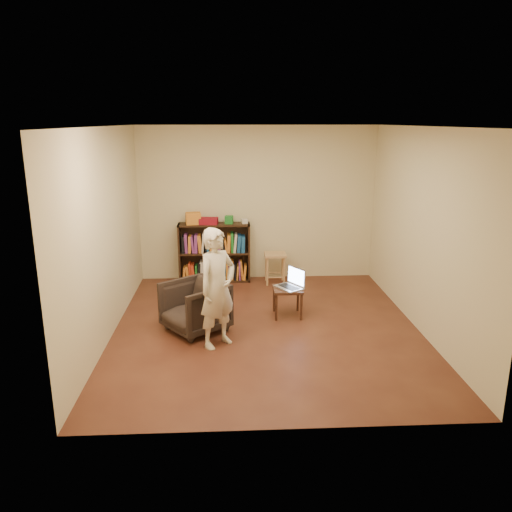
{
  "coord_description": "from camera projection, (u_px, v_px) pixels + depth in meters",
  "views": [
    {
      "loc": [
        -0.46,
        -6.13,
        2.67
      ],
      "look_at": [
        -0.12,
        0.35,
        0.9
      ],
      "focal_mm": 35.0,
      "sensor_mm": 36.0,
      "label": 1
    }
  ],
  "objects": [
    {
      "name": "laptop",
      "position": [
        292.0,
        283.0,
        6.96
      ],
      "size": [
        0.44,
        0.46,
        0.28
      ],
      "rotation": [
        0.0,
        0.0,
        -1.0
      ],
      "color": "silver",
      "rests_on": "side_table"
    },
    {
      "name": "box_green",
      "position": [
        229.0,
        220.0,
        8.33
      ],
      "size": [
        0.15,
        0.15,
        0.13
      ],
      "primitive_type": "cube",
      "rotation": [
        0.0,
        0.0,
        -0.13
      ],
      "color": "#20782A",
      "rests_on": "bookshelf"
    },
    {
      "name": "box_white",
      "position": [
        245.0,
        221.0,
        8.35
      ],
      "size": [
        0.11,
        0.11,
        0.08
      ],
      "primitive_type": "cube",
      "rotation": [
        0.0,
        0.0,
        0.16
      ],
      "color": "beige",
      "rests_on": "bookshelf"
    },
    {
      "name": "side_table",
      "position": [
        288.0,
        293.0,
        6.97
      ],
      "size": [
        0.4,
        0.4,
        0.41
      ],
      "color": "black",
      "rests_on": "floor"
    },
    {
      "name": "stool",
      "position": [
        275.0,
        259.0,
        8.36
      ],
      "size": [
        0.36,
        0.36,
        0.52
      ],
      "color": "#A2834F",
      "rests_on": "floor"
    },
    {
      "name": "person",
      "position": [
        217.0,
        288.0,
        5.95
      ],
      "size": [
        0.63,
        0.62,
        1.47
      ],
      "primitive_type": "imported",
      "rotation": [
        0.0,
        0.0,
        0.76
      ],
      "color": "beige",
      "rests_on": "floor"
    },
    {
      "name": "bookshelf",
      "position": [
        215.0,
        256.0,
        8.49
      ],
      "size": [
        1.2,
        0.3,
        1.0
      ],
      "color": "black",
      "rests_on": "floor"
    },
    {
      "name": "ceiling",
      "position": [
        268.0,
        126.0,
        5.94
      ],
      "size": [
        4.5,
        4.5,
        0.0
      ],
      "primitive_type": "plane",
      "color": "white",
      "rests_on": "wall_back"
    },
    {
      "name": "armchair",
      "position": [
        195.0,
        307.0,
        6.48
      ],
      "size": [
        1.01,
        1.0,
        0.66
      ],
      "primitive_type": "imported",
      "rotation": [
        0.0,
        0.0,
        -0.91
      ],
      "color": "#2F241F",
      "rests_on": "floor"
    },
    {
      "name": "red_cloth",
      "position": [
        209.0,
        221.0,
        8.3
      ],
      "size": [
        0.32,
        0.25,
        0.1
      ],
      "primitive_type": "cube",
      "rotation": [
        0.0,
        0.0,
        -0.1
      ],
      "color": "maroon",
      "rests_on": "bookshelf"
    },
    {
      "name": "wall_right",
      "position": [
        422.0,
        231.0,
        6.39
      ],
      "size": [
        0.0,
        4.5,
        4.5
      ],
      "primitive_type": "plane",
      "rotation": [
        1.57,
        0.0,
        -1.57
      ],
      "color": "beige",
      "rests_on": "floor"
    },
    {
      "name": "wall_back",
      "position": [
        257.0,
        204.0,
        8.45
      ],
      "size": [
        4.0,
        0.0,
        4.0
      ],
      "primitive_type": "plane",
      "rotation": [
        1.57,
        0.0,
        0.0
      ],
      "color": "beige",
      "rests_on": "floor"
    },
    {
      "name": "wall_left",
      "position": [
        106.0,
        235.0,
        6.18
      ],
      "size": [
        0.0,
        4.5,
        4.5
      ],
      "primitive_type": "plane",
      "rotation": [
        1.57,
        0.0,
        1.57
      ],
      "color": "beige",
      "rests_on": "floor"
    },
    {
      "name": "box_yellow",
      "position": [
        193.0,
        218.0,
        8.26
      ],
      "size": [
        0.27,
        0.21,
        0.2
      ],
      "primitive_type": "cube",
      "rotation": [
        0.0,
        0.0,
        0.17
      ],
      "color": "orange",
      "rests_on": "bookshelf"
    },
    {
      "name": "floor",
      "position": [
        266.0,
        328.0,
        6.63
      ],
      "size": [
        4.5,
        4.5,
        0.0
      ],
      "primitive_type": "plane",
      "color": "#451F16",
      "rests_on": "ground"
    }
  ]
}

